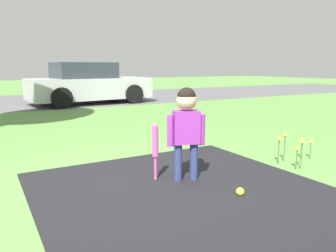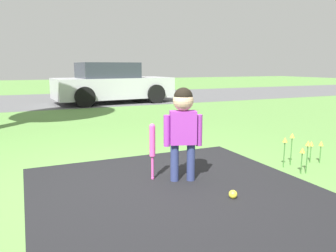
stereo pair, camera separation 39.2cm
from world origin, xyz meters
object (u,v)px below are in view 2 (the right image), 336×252
child (183,121)px  sports_ball (233,194)px  parked_car (112,84)px  baseball_bat (152,144)px

child → sports_ball: child is taller
sports_ball → parked_car: (1.09, 8.76, 0.61)m
child → baseball_bat: child is taller
baseball_bat → sports_ball: baseball_bat is taller
baseball_bat → sports_ball: size_ratio=7.77×
child → parked_car: (1.31, 8.11, -0.02)m
baseball_bat → parked_car: (1.60, 7.93, 0.23)m
child → baseball_bat: (-0.29, 0.18, -0.26)m
child → parked_car: size_ratio=0.25×
child → sports_ball: (0.22, -0.65, -0.63)m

